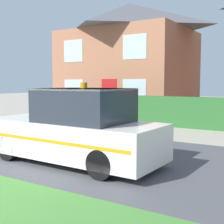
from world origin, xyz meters
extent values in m
cube|color=#4C4C51|center=(0.00, 3.92, 0.01)|extent=(28.00, 5.38, 0.01)
cube|color=#2D662D|center=(0.18, 9.95, 0.65)|extent=(13.26, 0.64, 1.29)
cylinder|color=black|center=(-1.18, 3.61, 0.31)|extent=(0.60, 0.21, 0.60)
cylinder|color=black|center=(-1.21, 2.14, 0.31)|extent=(0.60, 0.21, 0.60)
cylinder|color=black|center=(1.57, 3.55, 0.31)|extent=(0.60, 0.21, 0.60)
cylinder|color=black|center=(1.54, 2.08, 0.31)|extent=(0.60, 0.21, 0.60)
cube|color=silver|center=(0.18, 2.84, 0.59)|extent=(4.47, 1.77, 0.82)
cube|color=#232833|center=(0.56, 2.83, 1.38)|extent=(2.02, 1.55, 0.77)
cube|color=silver|center=(0.56, 2.83, 1.74)|extent=(2.02, 1.55, 0.04)
cube|color=orange|center=(0.20, 3.68, 0.65)|extent=(4.22, 0.10, 0.07)
cube|color=orange|center=(0.16, 2.00, 0.65)|extent=(4.22, 0.10, 0.07)
cylinder|color=orange|center=(0.56, 2.83, 1.83)|extent=(0.16, 0.16, 0.13)
cube|color=#A86B4C|center=(-5.06, 14.93, 2.55)|extent=(7.53, 6.11, 5.10)
pyramid|color=#56565B|center=(-5.06, 14.93, 6.00)|extent=(7.91, 6.41, 1.80)
cube|color=red|center=(-4.59, 11.87, 1.05)|extent=(1.00, 0.02, 2.10)
cube|color=silver|center=(-7.14, 11.87, 1.43)|extent=(1.40, 0.02, 1.30)
cube|color=silver|center=(-2.99, 11.87, 1.43)|extent=(1.40, 0.02, 1.30)
cube|color=silver|center=(-7.14, 11.87, 3.77)|extent=(1.40, 0.02, 1.30)
cube|color=silver|center=(-2.99, 11.87, 3.77)|extent=(1.40, 0.02, 1.30)
camera|label=1|loc=(4.89, -2.81, 1.89)|focal=50.00mm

